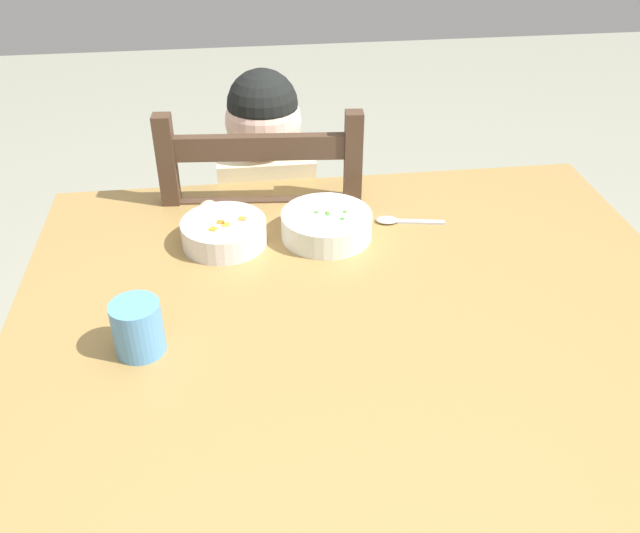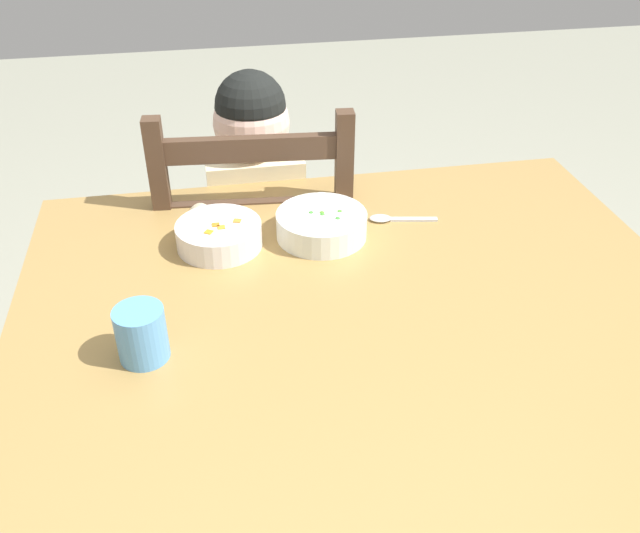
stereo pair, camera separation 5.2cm
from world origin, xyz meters
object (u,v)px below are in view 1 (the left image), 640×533
Objects in this scene: spoon at (397,221)px; drinking_cup at (138,328)px; dining_chair at (269,271)px; bowl_of_peas at (327,224)px; child_figure at (268,208)px; bowl_of_carrots at (224,232)px; dining_table at (361,359)px.

drinking_cup reaches higher than spoon.
bowl_of_peas is at bearing -71.04° from dining_chair.
dining_chair is 10.48× the size of drinking_cup.
child_figure is 5.39× the size of bowl_of_peas.
dining_chair is 0.18m from child_figure.
spoon is at bearing -46.47° from child_figure.
spoon is (0.34, 0.03, -0.02)m from bowl_of_carrots.
drinking_cup is at bearing -111.32° from child_figure.
drinking_cup is at bearing -173.13° from dining_table.
drinking_cup is at bearing -145.28° from spoon.
bowl_of_peas reaches higher than dining_table.
bowl_of_peas is 1.26× the size of spoon.
dining_chair is 5.18× the size of bowl_of_peas.
bowl_of_peas is at bearing 42.02° from drinking_cup.
dining_table is 1.23× the size of child_figure.
bowl_of_peas is (0.10, -0.29, 0.12)m from child_figure.
bowl_of_carrots reaches higher than dining_table.
bowl_of_carrots is at bearing -179.99° from bowl_of_peas.
bowl_of_peas is at bearing -166.96° from spoon.
child_figure reaches higher than spoon.
dining_chair is 0.43m from bowl_of_carrots.
dining_chair is at bearing 72.60° from bowl_of_carrots.
child_figure is 0.33m from bowl_of_peas.
dining_chair is at bearing 108.96° from bowl_of_peas.
bowl_of_carrots is 0.32m from drinking_cup.
spoon is at bearing 5.69° from bowl_of_carrots.
bowl_of_carrots is 1.86× the size of drinking_cup.
child_figure reaches higher than bowl_of_carrots.
dining_chair reaches higher than dining_table.
dining_chair is 6.55× the size of spoon.
bowl_of_carrots is at bearing -108.50° from child_figure.
child_figure is 6.80× the size of spoon.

